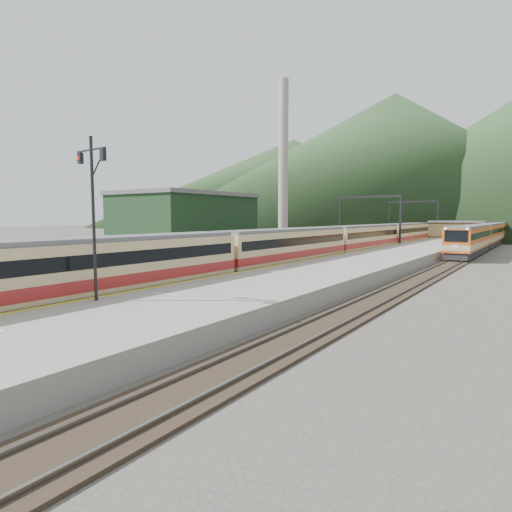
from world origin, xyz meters
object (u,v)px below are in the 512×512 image
Objects in this scene: main_train at (333,243)px; worker at (32,286)px; signal_mast at (93,202)px; second_train at (488,235)px.

main_train is 45.18× the size of worker.
main_train is at bearing 94.53° from signal_mast.
worker is at bearing 172.32° from signal_mast.
signal_mast reaches higher than second_train.
signal_mast is at bearing -85.47° from main_train.
signal_mast is (2.50, -31.59, 3.53)m from main_train.
worker is at bearing -99.22° from main_train.
second_train is at bearing 71.05° from main_train.
main_train reaches higher than second_train.
main_train is 35.41m from second_train.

